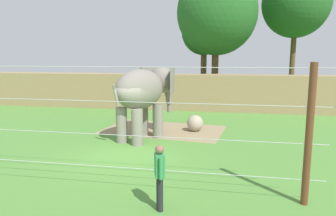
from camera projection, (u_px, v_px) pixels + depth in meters
ground_plane at (125, 154)px, 12.25m from camera, size 120.00×120.00×0.00m
dirt_patch at (163, 130)px, 16.45m from camera, size 6.56×4.52×0.01m
embankment_wall at (173, 92)px, 22.91m from camera, size 36.00×1.80×2.55m
elephant at (144, 92)px, 14.39m from camera, size 2.71×4.24×3.31m
enrichment_ball at (195, 123)px, 16.07m from camera, size 0.84×0.84×0.84m
cable_fence at (88, 125)px, 8.89m from camera, size 12.83×0.18×3.66m
zookeeper at (160, 174)px, 7.67m from camera, size 0.34×0.57×1.67m
tree_far_left at (296, 3)px, 26.21m from camera, size 5.61×5.61×11.28m
tree_left_of_centre at (215, 16)px, 27.96m from camera, size 4.81×4.81×10.01m
tree_behind_wall at (204, 32)px, 26.07m from camera, size 3.72×3.72×7.85m
tree_right_of_centre at (217, 13)px, 24.75m from camera, size 6.36×6.36×10.59m
tree_far_right at (205, 10)px, 28.32m from camera, size 3.83×3.83×10.13m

